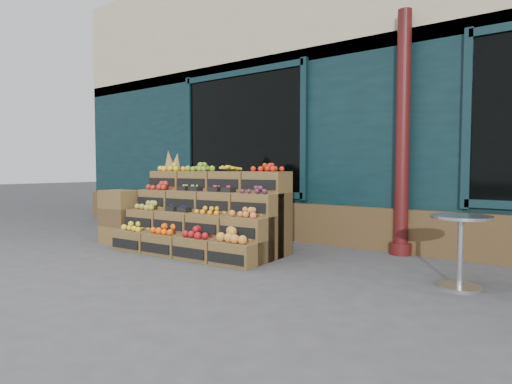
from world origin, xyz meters
The scene contains 6 objects.
ground centered at (0.00, 0.00, 0.00)m, with size 60.00×60.00×0.00m, color #3F3F42.
shop_facade centered at (0.00, 5.11, 2.40)m, with size 12.00×6.24×4.80m.
crate_display centered at (-1.07, 0.68, 0.44)m, with size 2.34×1.25×1.43m.
spare_crates centered at (-2.52, 0.33, 0.41)m, with size 0.56×0.40×0.82m.
bistro_table centered at (2.18, 0.77, 0.44)m, with size 0.56×0.56×0.70m.
shopkeeper centered at (-1.18, 2.81, 1.05)m, with size 0.76×0.50×2.10m, color #1E6925.
Camera 1 is at (3.02, -3.63, 1.15)m, focal length 30.00 mm.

